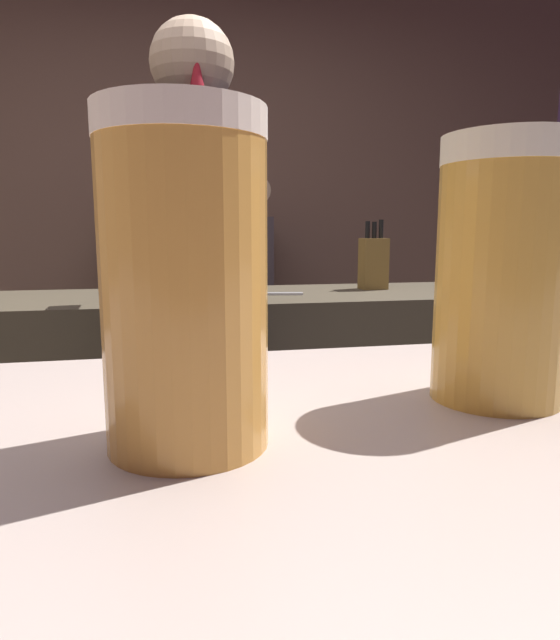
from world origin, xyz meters
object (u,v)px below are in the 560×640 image
(bartender, at_px, (198,294))
(bottle_vinegar, at_px, (133,201))
(mixing_bowl, at_px, (157,285))
(pint_glass_near, at_px, (501,272))
(pint_glass_far, at_px, (185,283))
(chefs_knife, at_px, (270,294))
(bottle_hot_sauce, at_px, (158,198))
(knife_block, at_px, (373,262))

(bartender, distance_m, bottle_vinegar, 1.60)
(bartender, bearing_deg, bottle_vinegar, 5.81)
(mixing_bowl, height_order, pint_glass_near, pint_glass_near)
(pint_glass_near, xyz_separation_m, pint_glass_far, (-0.17, -0.03, -0.00))
(chefs_knife, height_order, bottle_vinegar, bottle_vinegar)
(pint_glass_far, distance_m, bottle_hot_sauce, 2.90)
(knife_block, xyz_separation_m, pint_glass_near, (-0.63, -1.76, 0.10))
(bartender, height_order, pint_glass_far, bartender)
(mixing_bowl, height_order, bottle_hot_sauce, bottle_hot_sauce)
(pint_glass_near, bearing_deg, bartender, 94.35)
(mixing_bowl, bearing_deg, bottle_vinegar, 97.02)
(bottle_hot_sauce, distance_m, bottle_vinegar, 0.16)
(pint_glass_far, bearing_deg, bottle_vinegar, 93.29)
(pint_glass_far, relative_size, bottle_hot_sauce, 0.55)
(pint_glass_far, bearing_deg, chefs_knife, 77.89)
(knife_block, relative_size, chefs_knife, 1.13)
(pint_glass_near, xyz_separation_m, bottle_vinegar, (-0.34, 2.78, 0.19))
(pint_glass_far, bearing_deg, pint_glass_near, 10.31)
(pint_glass_near, distance_m, pint_glass_far, 0.18)
(bartender, xyz_separation_m, chefs_knife, (0.28, 0.40, -0.05))
(chefs_knife, bearing_deg, bottle_hot_sauce, 117.45)
(mixing_bowl, height_order, pint_glass_far, pint_glass_far)
(knife_block, xyz_separation_m, pint_glass_far, (-0.80, -1.79, 0.10))
(bottle_hot_sauce, bearing_deg, bartender, -86.10)
(bartender, distance_m, bottle_hot_sauce, 1.67)
(bartender, relative_size, bottle_hot_sauce, 6.47)
(pint_glass_far, relative_size, bottle_vinegar, 0.70)
(knife_block, distance_m, bottle_hot_sauce, 1.42)
(knife_block, relative_size, bottle_hot_sauce, 1.04)
(bottle_vinegar, bearing_deg, mixing_bowl, -82.98)
(pint_glass_far, bearing_deg, bottle_hot_sauce, 90.62)
(bartender, bearing_deg, pint_glass_far, 173.36)
(mixing_bowl, bearing_deg, knife_block, -2.24)
(chefs_knife, distance_m, bottle_hot_sauce, 1.35)
(chefs_knife, relative_size, bottle_vinegar, 1.16)
(chefs_knife, distance_m, pint_glass_far, 1.72)
(chefs_knife, bearing_deg, bartender, -114.93)
(bartender, height_order, chefs_knife, bartender)
(pint_glass_near, height_order, pint_glass_far, same)
(bartender, relative_size, bottle_vinegar, 8.18)
(bartender, xyz_separation_m, bottle_vinegar, (-0.24, 1.55, 0.33))
(mixing_bowl, distance_m, pint_glass_far, 1.83)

